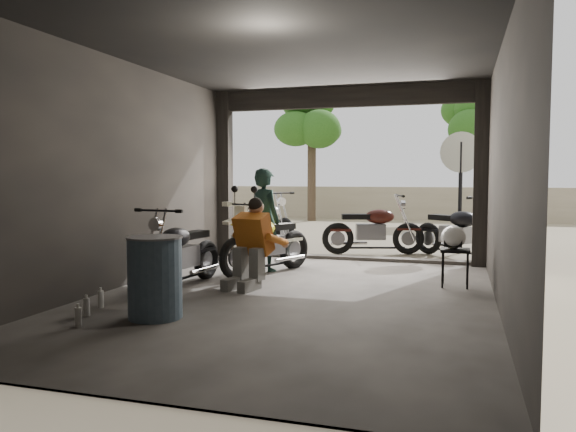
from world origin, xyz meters
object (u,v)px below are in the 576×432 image
Objects in this scene: main_bike at (267,238)px; outside_bike_b at (373,224)px; outside_bike_c at (457,227)px; rider at (265,220)px; mechanic at (249,245)px; outside_bike_a at (267,217)px; left_bike at (180,247)px; sign_post at (461,171)px; stool at (455,254)px; helmet at (453,237)px; oil_drum at (155,279)px.

main_bike is 0.99× the size of outside_bike_b.
rider is (-3.03, -2.49, 0.25)m from outside_bike_c.
outside_bike_a is at bearing 116.90° from mechanic.
left_bike is 6.22m from sign_post.
outside_bike_c is at bearing 89.81° from stool.
outside_bike_b is (2.10, 4.21, 0.04)m from left_bike.
mechanic is (1.56, -5.22, 0.01)m from outside_bike_a.
left_bike is 0.99× the size of rider.
outside_bike_c is 1.46× the size of mechanic.
stool is 3.89m from sign_post.
stool is (3.71, 1.12, -0.09)m from left_bike.
rider is 4.76× the size of helmet.
helmet is 0.40× the size of oil_drum.
rider is 0.69× the size of sign_post.
mechanic is at bearing 18.99° from left_bike.
left_bike is 1.37× the size of mechanic.
outside_bike_b is 5.00× the size of helmet.
oil_drum is (-1.51, -5.90, -0.15)m from outside_bike_b.
mechanic is at bearing -57.76° from main_bike.
rider is at bearing 88.11° from oil_drum.
mechanic is (-2.77, -3.91, 0.01)m from outside_bike_c.
outside_bike_b is 1.63m from outside_bike_c.
outside_bike_c is 2.98m from helmet.
main_bike reaches higher than oil_drum.
rider is 1.39× the size of mechanic.
rider is 1.46m from mechanic.
outside_bike_b is 1.98× the size of oil_drum.
outside_bike_b reaches higher than helmet.
outside_bike_b is 3.49m from stool.
helmet is 0.15× the size of sign_post.
mechanic is 0.50× the size of sign_post.
oil_drum is at bearing -93.67° from sign_post.
outside_bike_a is at bearing -165.47° from sign_post.
stool is at bearing -98.93° from outside_bike_a.
rider is (-0.11, 0.22, 0.26)m from main_bike.
rider is 4.51m from sign_post.
left_bike is at bearing 109.05° from oil_drum.
outside_bike_a is 1.00× the size of outside_bike_c.
rider reaches higher than outside_bike_b.
left_bike is 4.71× the size of helmet.
left_bike is 1.79m from oil_drum.
stool is at bearing 24.00° from left_bike.
outside_bike_b is 3.47m from helmet.
oil_drum is at bearing -69.08° from main_bike.
left_bike is at bearing -94.84° from main_bike.
stool is (2.76, 0.92, -0.14)m from mechanic.
left_bike is 5.46m from outside_bike_a.
outside_bike_c is 3.24× the size of stool.
helmet is (3.68, 1.13, 0.14)m from left_bike.
helmet is (-0.03, 0.01, 0.24)m from stool.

